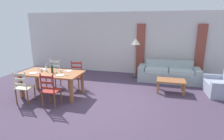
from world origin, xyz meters
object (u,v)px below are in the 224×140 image
(coffee_cup_primary, at_px, (61,71))
(couch, at_px, (168,74))
(dining_chair_near_right, at_px, (50,90))
(coffee_table, at_px, (171,82))
(wine_glass_far_left, at_px, (45,67))
(wine_bottle, at_px, (52,69))
(coffee_cup_secondary, at_px, (42,70))
(armchair_upholstered, at_px, (221,86))
(dining_table, at_px, (52,75))
(wine_glass_near_left, at_px, (39,69))
(dining_chair_near_left, at_px, (23,87))
(dining_chair_far_left, at_px, (54,74))
(dining_chair_far_right, at_px, (76,75))
(wine_glass_near_right, at_px, (66,71))
(standing_lamp, at_px, (135,44))

(coffee_cup_primary, xyz_separation_m, couch, (3.28, 2.38, -0.50))
(dining_chair_near_right, bearing_deg, coffee_table, 31.78)
(wine_glass_far_left, distance_m, couch, 4.54)
(wine_bottle, xyz_separation_m, coffee_cup_primary, (0.23, 0.10, -0.07))
(coffee_cup_secondary, height_order, couch, coffee_cup_secondary)
(coffee_cup_primary, distance_m, armchair_upholstered, 5.13)
(dining_table, height_order, wine_glass_near_left, wine_glass_near_left)
(dining_chair_near_left, relative_size, dining_chair_far_left, 1.00)
(wine_bottle, bearing_deg, wine_glass_near_left, -167.77)
(dining_chair_far_left, relative_size, coffee_cup_secondary, 10.67)
(dining_chair_near_left, height_order, coffee_cup_primary, dining_chair_near_left)
(dining_chair_near_right, relative_size, armchair_upholstered, 0.80)
(dining_chair_near_left, distance_m, wine_glass_near_left, 0.71)
(wine_glass_far_left, xyz_separation_m, coffee_cup_secondary, (-0.05, -0.13, -0.07))
(dining_table, xyz_separation_m, dining_chair_near_right, (0.42, -0.75, -0.19))
(coffee_cup_secondary, bearing_deg, coffee_cup_primary, 4.57)
(wine_bottle, bearing_deg, coffee_cup_secondary, 172.69)
(dining_chair_far_left, distance_m, coffee_cup_primary, 1.04)
(coffee_cup_primary, bearing_deg, wine_glass_far_left, 172.39)
(dining_chair_far_right, xyz_separation_m, wine_glass_near_right, (0.16, -0.91, 0.38))
(dining_chair_far_left, distance_m, wine_glass_far_left, 0.73)
(dining_chair_far_left, bearing_deg, dining_chair_far_right, 0.98)
(dining_chair_far_left, distance_m, wine_bottle, 1.00)
(dining_chair_near_left, xyz_separation_m, dining_chair_far_left, (0.05, 1.46, 0.00))
(dining_chair_near_right, height_order, wine_glass_near_right, dining_chair_near_right)
(wine_glass_near_right, bearing_deg, dining_table, 165.96)
(coffee_cup_primary, relative_size, coffee_cup_secondary, 1.00)
(couch, bearing_deg, coffee_cup_primary, -143.96)
(wine_glass_near_right, relative_size, standing_lamp, 0.10)
(dining_chair_far_left, xyz_separation_m, wine_glass_near_right, (1.01, -0.90, 0.38))
(dining_chair_near_left, xyz_separation_m, coffee_cup_secondary, (0.11, 0.72, 0.32))
(dining_table, distance_m, dining_chair_far_left, 0.88)
(dining_chair_near_left, height_order, coffee_cup_secondary, dining_chair_near_left)
(coffee_table, bearing_deg, wine_glass_far_left, -164.43)
(wine_glass_near_left, bearing_deg, armchair_upholstered, 16.28)
(dining_chair_near_right, xyz_separation_m, dining_chair_far_left, (-0.84, 1.50, 0.00))
(coffee_cup_secondary, bearing_deg, dining_chair_near_left, -98.59)
(wine_bottle, xyz_separation_m, wine_glass_near_right, (0.53, -0.11, -0.01))
(dining_table, xyz_separation_m, armchair_upholstered, (5.19, 1.48, -0.41))
(dining_table, distance_m, couch, 4.35)
(wine_glass_far_left, xyz_separation_m, coffee_cup_primary, (0.59, -0.08, -0.07))
(coffee_cup_secondary, relative_size, coffee_table, 0.10)
(wine_glass_near_left, height_order, wine_glass_far_left, same)
(dining_chair_near_left, relative_size, wine_bottle, 3.04)
(wine_glass_near_right, distance_m, armchair_upholstered, 4.91)
(dining_table, bearing_deg, wine_glass_near_left, -158.76)
(wine_glass_near_left, xyz_separation_m, wine_glass_near_right, (0.93, -0.02, 0.00))
(dining_chair_far_right, bearing_deg, dining_chair_near_left, -121.24)
(dining_chair_near_left, xyz_separation_m, wine_glass_far_left, (0.16, 0.86, 0.38))
(coffee_cup_primary, relative_size, armchair_upholstered, 0.08)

